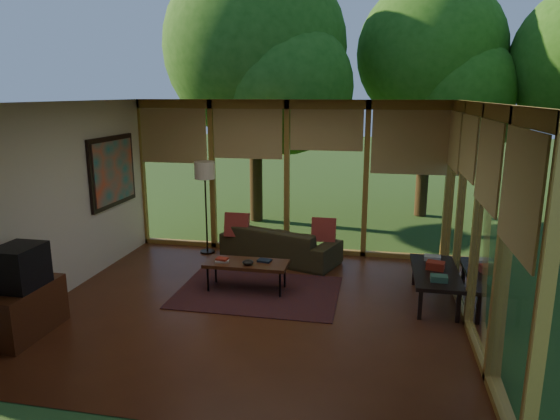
% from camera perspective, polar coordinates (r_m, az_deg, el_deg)
% --- Properties ---
extents(floor, '(5.50, 5.50, 0.00)m').
position_cam_1_polar(floor, '(6.84, -3.11, -11.02)').
color(floor, '#5D2D18').
rests_on(floor, ground).
extents(ceiling, '(5.50, 5.50, 0.00)m').
position_cam_1_polar(ceiling, '(6.24, -3.43, 12.21)').
color(ceiling, silver).
rests_on(ceiling, ground).
extents(wall_left, '(0.04, 5.00, 2.70)m').
position_cam_1_polar(wall_left, '(7.57, -23.88, 0.98)').
color(wall_left, beige).
rests_on(wall_left, ground).
extents(wall_front, '(5.50, 0.04, 2.70)m').
position_cam_1_polar(wall_front, '(4.14, -11.97, -7.73)').
color(wall_front, beige).
rests_on(wall_front, ground).
extents(window_wall_back, '(5.50, 0.12, 2.70)m').
position_cam_1_polar(window_wall_back, '(8.80, 0.79, 3.71)').
color(window_wall_back, '#A47D33').
rests_on(window_wall_back, ground).
extents(window_wall_right, '(0.12, 5.00, 2.70)m').
position_cam_1_polar(window_wall_right, '(6.32, 21.65, -1.06)').
color(window_wall_right, '#A47D33').
rests_on(window_wall_right, ground).
extents(tree_nw, '(3.86, 3.86, 5.65)m').
position_cam_1_polar(tree_nw, '(11.05, -2.86, 17.93)').
color(tree_nw, '#392914').
rests_on(tree_nw, ground).
extents(tree_ne, '(3.22, 3.22, 5.27)m').
position_cam_1_polar(tree_ne, '(11.97, 16.80, 16.75)').
color(tree_ne, '#392914').
rests_on(tree_ne, ground).
extents(rug, '(2.31, 1.63, 0.01)m').
position_cam_1_polar(rug, '(7.31, -2.52, -9.33)').
color(rug, maroon).
rests_on(rug, floor).
extents(sofa, '(2.17, 1.41, 0.59)m').
position_cam_1_polar(sofa, '(8.57, 0.02, -3.81)').
color(sofa, '#38321C').
rests_on(sofa, floor).
extents(pillow_left, '(0.41, 0.22, 0.43)m').
position_cam_1_polar(pillow_left, '(8.62, -4.95, -1.75)').
color(pillow_left, maroon).
rests_on(pillow_left, sofa).
extents(pillow_right, '(0.40, 0.21, 0.42)m').
position_cam_1_polar(pillow_right, '(8.34, 5.02, -2.32)').
color(pillow_right, maroon).
rests_on(pillow_right, sofa).
extents(ct_book_lower, '(0.23, 0.19, 0.03)m').
position_cam_1_polar(ct_book_lower, '(7.30, -6.63, -5.78)').
color(ct_book_lower, '#ADA49D').
rests_on(ct_book_lower, coffee_table).
extents(ct_book_upper, '(0.18, 0.14, 0.03)m').
position_cam_1_polar(ct_book_upper, '(7.29, -6.64, -5.57)').
color(ct_book_upper, maroon).
rests_on(ct_book_upper, coffee_table).
extents(ct_book_side, '(0.21, 0.17, 0.03)m').
position_cam_1_polar(ct_book_side, '(7.27, -1.79, -5.79)').
color(ct_book_side, black).
rests_on(ct_book_side, coffee_table).
extents(ct_bowl, '(0.16, 0.16, 0.07)m').
position_cam_1_polar(ct_bowl, '(7.14, -3.69, -5.98)').
color(ct_bowl, black).
rests_on(ct_bowl, coffee_table).
extents(media_cabinet, '(0.50, 1.00, 0.60)m').
position_cam_1_polar(media_cabinet, '(6.74, -27.25, -10.19)').
color(media_cabinet, '#522916').
rests_on(media_cabinet, floor).
extents(television, '(0.45, 0.55, 0.50)m').
position_cam_1_polar(television, '(6.54, -27.62, -5.77)').
color(television, black).
rests_on(television, media_cabinet).
extents(console_book_a, '(0.22, 0.16, 0.08)m').
position_cam_1_polar(console_book_a, '(6.76, 17.71, -7.45)').
color(console_book_a, '#38624D').
rests_on(console_book_a, side_console).
extents(console_book_b, '(0.27, 0.22, 0.11)m').
position_cam_1_polar(console_book_b, '(7.18, 17.34, -6.08)').
color(console_book_b, maroon).
rests_on(console_book_b, side_console).
extents(console_book_c, '(0.25, 0.19, 0.06)m').
position_cam_1_polar(console_book_c, '(7.56, 17.03, -5.25)').
color(console_book_c, '#ADA49D').
rests_on(console_book_c, side_console).
extents(floor_lamp, '(0.36, 0.36, 1.65)m').
position_cam_1_polar(floor_lamp, '(8.80, -8.58, 3.93)').
color(floor_lamp, black).
rests_on(floor_lamp, floor).
extents(coffee_table, '(1.20, 0.50, 0.43)m').
position_cam_1_polar(coffee_table, '(7.27, -3.86, -6.22)').
color(coffee_table, '#522916').
rests_on(coffee_table, floor).
extents(side_console, '(0.60, 1.40, 0.46)m').
position_cam_1_polar(side_console, '(7.16, 17.32, -6.96)').
color(side_console, black).
rests_on(side_console, floor).
extents(wall_painting, '(0.06, 1.35, 1.15)m').
position_cam_1_polar(wall_painting, '(8.68, -18.56, 4.21)').
color(wall_painting, black).
rests_on(wall_painting, wall_left).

